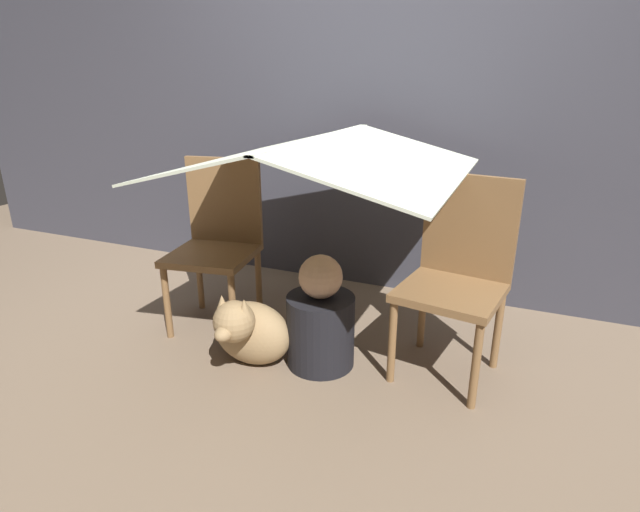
% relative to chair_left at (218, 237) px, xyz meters
% --- Properties ---
extents(ground_plane, '(8.80, 8.80, 0.00)m').
position_rel_chair_left_xyz_m(ground_plane, '(0.65, -0.18, -0.49)').
color(ground_plane, '#7A6651').
extents(wall_back, '(7.00, 0.05, 2.50)m').
position_rel_chair_left_xyz_m(wall_back, '(0.65, 0.84, 0.76)').
color(wall_back, '#3D3D47').
rests_on(wall_back, ground_plane).
extents(chair_left, '(0.49, 0.49, 0.91)m').
position_rel_chair_left_xyz_m(chair_left, '(0.00, 0.00, 0.00)').
color(chair_left, brown).
rests_on(chair_left, ground_plane).
extents(chair_right, '(0.49, 0.49, 0.91)m').
position_rel_chair_left_xyz_m(chair_right, '(1.29, 0.00, 0.00)').
color(chair_right, brown).
rests_on(chair_right, ground_plane).
extents(sheet_canopy, '(1.27, 1.25, 0.17)m').
position_rel_chair_left_xyz_m(sheet_canopy, '(0.65, -0.08, 0.50)').
color(sheet_canopy, silver).
extents(person_front, '(0.33, 0.33, 0.56)m').
position_rel_chair_left_xyz_m(person_front, '(0.71, -0.22, -0.27)').
color(person_front, black).
rests_on(person_front, ground_plane).
extents(dog, '(0.40, 0.40, 0.41)m').
position_rel_chair_left_xyz_m(dog, '(0.40, -0.37, -0.31)').
color(dog, '#9E7F56').
rests_on(dog, ground_plane).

